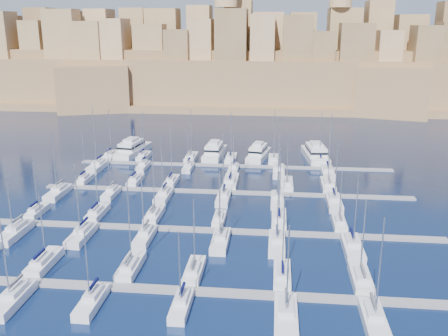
# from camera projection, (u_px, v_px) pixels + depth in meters

# --- Properties ---
(ground) EXTENTS (600.00, 600.00, 0.00)m
(ground) POSITION_uv_depth(u_px,v_px,m) (220.00, 208.00, 103.86)
(ground) COLOR black
(ground) RESTS_ON ground
(pontoon_near) EXTENTS (84.00, 2.00, 0.40)m
(pontoon_near) POSITION_uv_depth(u_px,v_px,m) (193.00, 291.00, 71.33)
(pontoon_near) COLOR slate
(pontoon_near) RESTS_ON ground
(pontoon_mid_near) EXTENTS (84.00, 2.00, 0.40)m
(pontoon_mid_near) POSITION_uv_depth(u_px,v_px,m) (212.00, 230.00, 92.35)
(pontoon_mid_near) COLOR slate
(pontoon_mid_near) RESTS_ON ground
(pontoon_mid_far) EXTENTS (84.00, 2.00, 0.40)m
(pontoon_mid_far) POSITION_uv_depth(u_px,v_px,m) (225.00, 192.00, 113.36)
(pontoon_mid_far) COLOR slate
(pontoon_mid_far) RESTS_ON ground
(pontoon_far) EXTENTS (84.00, 2.00, 0.40)m
(pontoon_far) POSITION_uv_depth(u_px,v_px,m) (233.00, 166.00, 134.38)
(pontoon_far) COLOR slate
(pontoon_far) RESTS_ON ground
(sailboat_1) EXTENTS (2.75, 9.17, 12.67)m
(sailboat_1) POSITION_uv_depth(u_px,v_px,m) (44.00, 262.00, 78.90)
(sailboat_1) COLOR silver
(sailboat_1) RESTS_ON ground
(sailboat_2) EXTENTS (2.72, 9.06, 15.25)m
(sailboat_2) POSITION_uv_depth(u_px,v_px,m) (131.00, 266.00, 77.43)
(sailboat_2) COLOR silver
(sailboat_2) RESTS_ON ground
(sailboat_3) EXTENTS (2.50, 8.32, 12.42)m
(sailboat_3) POSITION_uv_depth(u_px,v_px,m) (194.00, 271.00, 76.08)
(sailboat_3) COLOR silver
(sailboat_3) RESTS_ON ground
(sailboat_4) EXTENTS (2.55, 8.49, 13.12)m
(sailboat_4) POSITION_uv_depth(u_px,v_px,m) (282.00, 275.00, 74.81)
(sailboat_4) COLOR silver
(sailboat_4) RESTS_ON ground
(sailboat_5) EXTENTS (2.75, 9.18, 13.06)m
(sailboat_5) POSITION_uv_depth(u_px,v_px,m) (361.00, 278.00, 73.96)
(sailboat_5) COLOR silver
(sailboat_5) RESTS_ON ground
(sailboat_7) EXTENTS (2.81, 9.36, 15.55)m
(sailboat_7) POSITION_uv_depth(u_px,v_px,m) (13.00, 299.00, 68.29)
(sailboat_7) COLOR silver
(sailboat_7) RESTS_ON ground
(sailboat_8) EXTENTS (2.47, 8.25, 11.56)m
(sailboat_8) POSITION_uv_depth(u_px,v_px,m) (91.00, 301.00, 67.72)
(sailboat_8) COLOR silver
(sailboat_8) RESTS_ON ground
(sailboat_9) EXTENTS (2.28, 7.60, 11.93)m
(sailboat_9) POSITION_uv_depth(u_px,v_px,m) (181.00, 305.00, 66.78)
(sailboat_9) COLOR silver
(sailboat_9) RESTS_ON ground
(sailboat_10) EXTENTS (2.97, 9.90, 13.89)m
(sailboat_10) POSITION_uv_depth(u_px,v_px,m) (286.00, 316.00, 64.29)
(sailboat_10) COLOR silver
(sailboat_10) RESTS_ON ground
(sailboat_11) EXTENTS (2.78, 9.26, 15.23)m
(sailboat_11) POSITION_uv_depth(u_px,v_px,m) (374.00, 320.00, 63.46)
(sailboat_11) COLOR silver
(sailboat_11) RESTS_ON ground
(sailboat_12) EXTENTS (2.25, 7.52, 11.17)m
(sailboat_12) POSITION_uv_depth(u_px,v_px,m) (37.00, 211.00, 100.30)
(sailboat_12) COLOR silver
(sailboat_12) RESTS_ON ground
(sailboat_13) EXTENTS (2.55, 8.51, 11.47)m
(sailboat_13) POSITION_uv_depth(u_px,v_px,m) (97.00, 213.00, 99.52)
(sailboat_13) COLOR silver
(sailboat_13) RESTS_ON ground
(sailboat_14) EXTENTS (2.59, 8.65, 13.79)m
(sailboat_14) POSITION_uv_depth(u_px,v_px,m) (154.00, 215.00, 98.41)
(sailboat_14) COLOR silver
(sailboat_14) RESTS_ON ground
(sailboat_15) EXTENTS (2.19, 7.30, 10.65)m
(sailboat_15) POSITION_uv_depth(u_px,v_px,m) (219.00, 219.00, 96.48)
(sailboat_15) COLOR silver
(sailboat_15) RESTS_ON ground
(sailboat_16) EXTENTS (2.76, 9.21, 15.05)m
(sailboat_16) POSITION_uv_depth(u_px,v_px,m) (279.00, 219.00, 96.20)
(sailboat_16) COLOR silver
(sailboat_16) RESTS_ON ground
(sailboat_17) EXTENTS (2.37, 7.91, 11.05)m
(sailboat_17) POSITION_uv_depth(u_px,v_px,m) (339.00, 223.00, 94.46)
(sailboat_17) COLOR silver
(sailboat_17) RESTS_ON ground
(sailboat_18) EXTENTS (2.97, 9.89, 14.25)m
(sailboat_18) POSITION_uv_depth(u_px,v_px,m) (15.00, 232.00, 90.19)
(sailboat_18) COLOR silver
(sailboat_18) RESTS_ON ground
(sailboat_19) EXTENTS (2.83, 9.43, 14.31)m
(sailboat_19) POSITION_uv_depth(u_px,v_px,m) (82.00, 235.00, 89.15)
(sailboat_19) COLOR silver
(sailboat_19) RESTS_ON ground
(sailboat_20) EXTENTS (2.52, 8.40, 12.87)m
(sailboat_20) POSITION_uv_depth(u_px,v_px,m) (145.00, 236.00, 88.49)
(sailboat_20) COLOR silver
(sailboat_20) RESTS_ON ground
(sailboat_21) EXTENTS (2.79, 9.31, 13.01)m
(sailboat_21) POSITION_uv_depth(u_px,v_px,m) (220.00, 241.00, 86.69)
(sailboat_21) COLOR silver
(sailboat_21) RESTS_ON ground
(sailboat_22) EXTENTS (2.79, 9.29, 14.08)m
(sailboat_22) POSITION_uv_depth(u_px,v_px,m) (277.00, 243.00, 85.72)
(sailboat_22) COLOR silver
(sailboat_22) RESTS_ON ground
(sailboat_23) EXTENTS (3.04, 10.12, 14.32)m
(sailboat_23) POSITION_uv_depth(u_px,v_px,m) (353.00, 247.00, 84.04)
(sailboat_23) COLOR silver
(sailboat_23) RESTS_ON ground
(sailboat_24) EXTENTS (2.19, 7.30, 12.33)m
(sailboat_24) POSITION_uv_depth(u_px,v_px,m) (85.00, 179.00, 121.06)
(sailboat_24) COLOR silver
(sailboat_24) RESTS_ON ground
(sailboat_25) EXTENTS (2.44, 8.12, 13.44)m
(sailboat_25) POSITION_uv_depth(u_px,v_px,m) (135.00, 180.00, 120.18)
(sailboat_25) COLOR silver
(sailboat_25) RESTS_ON ground
(sailboat_26) EXTENTS (2.47, 8.25, 14.33)m
(sailboat_26) POSITION_uv_depth(u_px,v_px,m) (172.00, 181.00, 119.35)
(sailboat_26) COLOR silver
(sailboat_26) RESTS_ON ground
(sailboat_27) EXTENTS (3.20, 10.67, 17.13)m
(sailboat_27) POSITION_uv_depth(u_px,v_px,m) (231.00, 182.00, 119.05)
(sailboat_27) COLOR silver
(sailboat_27) RESTS_ON ground
(sailboat_28) EXTENTS (2.84, 9.48, 13.52)m
(sailboat_28) POSITION_uv_depth(u_px,v_px,m) (287.00, 184.00, 117.17)
(sailboat_28) COLOR silver
(sailboat_28) RESTS_ON ground
(sailboat_29) EXTENTS (3.01, 10.04, 15.98)m
(sailboat_29) POSITION_uv_depth(u_px,v_px,m) (328.00, 185.00, 116.45)
(sailboat_29) COLOR silver
(sailboat_29) RESTS_ON ground
(sailboat_30) EXTENTS (2.88, 9.61, 15.12)m
(sailboat_30) POSITION_uv_depth(u_px,v_px,m) (58.00, 192.00, 111.50)
(sailboat_30) COLOR silver
(sailboat_30) RESTS_ON ground
(sailboat_31) EXTENTS (2.33, 7.78, 12.15)m
(sailboat_31) POSITION_uv_depth(u_px,v_px,m) (111.00, 193.00, 111.16)
(sailboat_31) COLOR silver
(sailboat_31) RESTS_ON ground
(sailboat_32) EXTENTS (2.72, 9.06, 14.38)m
(sailboat_32) POSITION_uv_depth(u_px,v_px,m) (164.00, 196.00, 109.34)
(sailboat_32) COLOR silver
(sailboat_32) RESTS_ON ground
(sailboat_33) EXTENTS (2.69, 8.98, 15.22)m
(sailboat_33) POSITION_uv_depth(u_px,v_px,m) (223.00, 198.00, 108.05)
(sailboat_33) COLOR silver
(sailboat_33) RESTS_ON ground
(sailboat_34) EXTENTS (2.71, 9.04, 13.54)m
(sailboat_34) POSITION_uv_depth(u_px,v_px,m) (277.00, 200.00, 106.85)
(sailboat_34) COLOR silver
(sailboat_34) RESTS_ON ground
(sailboat_35) EXTENTS (2.93, 9.77, 14.82)m
(sailboat_35) POSITION_uv_depth(u_px,v_px,m) (334.00, 202.00, 105.30)
(sailboat_35) COLOR silver
(sailboat_35) RESTS_ON ground
(sailboat_36) EXTENTS (2.59, 8.63, 14.26)m
(sailboat_36) POSITION_uv_depth(u_px,v_px,m) (111.00, 155.00, 142.80)
(sailboat_36) COLOR silver
(sailboat_36) RESTS_ON ground
(sailboat_37) EXTENTS (2.60, 8.67, 13.90)m
(sailboat_37) POSITION_uv_depth(u_px,v_px,m) (144.00, 156.00, 141.84)
(sailboat_37) COLOR silver
(sailboat_37) RESTS_ON ground
(sailboat_38) EXTENTS (2.75, 9.18, 14.65)m
(sailboat_38) POSITION_uv_depth(u_px,v_px,m) (191.00, 157.00, 140.71)
(sailboat_38) COLOR silver
(sailboat_38) RESTS_ON ground
(sailboat_39) EXTENTS (2.80, 9.35, 14.16)m
(sailboat_39) POSITION_uv_depth(u_px,v_px,m) (231.00, 158.00, 139.65)
(sailboat_39) COLOR silver
(sailboat_39) RESTS_ON ground
(sailboat_40) EXTENTS (2.78, 9.25, 14.81)m
(sailboat_40) POSITION_uv_depth(u_px,v_px,m) (274.00, 160.00, 138.40)
(sailboat_40) COLOR silver
(sailboat_40) RESTS_ON ground
(sailboat_41) EXTENTS (2.93, 9.76, 14.54)m
(sailboat_41) POSITION_uv_depth(u_px,v_px,m) (320.00, 161.00, 137.36)
(sailboat_41) COLOR silver
(sailboat_41) RESTS_ON ground
(sailboat_42) EXTENTS (3.14, 10.47, 17.09)m
(sailboat_42) POSITION_uv_depth(u_px,v_px,m) (98.00, 166.00, 131.96)
(sailboat_42) COLOR silver
(sailboat_42) RESTS_ON ground
(sailboat_43) EXTENTS (2.28, 7.60, 12.60)m
(sailboat_43) POSITION_uv_depth(u_px,v_px,m) (143.00, 166.00, 132.12)
(sailboat_43) COLOR silver
(sailboat_43) RESTS_ON ground
(sailboat_44) EXTENTS (2.20, 7.32, 11.30)m
(sailboat_44) POSITION_uv_depth(u_px,v_px,m) (188.00, 167.00, 131.03)
(sailboat_44) COLOR silver
(sailboat_44) RESTS_ON ground
(sailboat_45) EXTENTS (2.41, 8.04, 11.73)m
(sailboat_45) POSITION_uv_depth(u_px,v_px,m) (233.00, 169.00, 129.49)
(sailboat_45) COLOR silver
(sailboat_45) RESTS_ON ground
(sailboat_46) EXTENTS (2.91, 9.70, 14.31)m
(sailboat_46) POSITION_uv_depth(u_px,v_px,m) (279.00, 171.00, 127.52)
(sailboat_46) COLOR silver
(sailboat_46) RESTS_ON ground
(sailboat_47) EXTENTS (3.04, 10.15, 16.23)m
(sailboat_47) POSITION_uv_depth(u_px,v_px,m) (328.00, 173.00, 126.06)
(sailboat_47) COLOR silver
(sailboat_47) RESTS_ON ground
(motor_yacht_a) EXTENTS (7.57, 18.04, 5.25)m
(motor_yacht_a) POSITION_uv_depth(u_px,v_px,m) (132.00, 149.00, 146.51)
(motor_yacht_a) COLOR silver
(motor_yacht_a) RESTS_ON ground
(motor_yacht_b) EXTENTS (5.68, 16.05, 5.25)m
(motor_yacht_b) POSITION_uv_depth(u_px,v_px,m) (215.00, 152.00, 143.26)
(motor_yacht_b) COLOR silver
(motor_yacht_b) RESTS_ON ground
(motor_yacht_c) EXTENTS (6.88, 14.98, 5.25)m
(motor_yacht_c) POSITION_uv_depth(u_px,v_px,m) (258.00, 153.00, 141.37)
(motor_yacht_c) COLOR silver
(motor_yacht_c) RESTS_ON ground
(motor_yacht_d) EXTENTS (7.38, 18.41, 5.25)m
(motor_yacht_d) POSITION_uv_depth(u_px,v_px,m) (315.00, 153.00, 141.34)
(motor_yacht_d) COLOR silver
(motor_yacht_d) RESTS_ON ground
(fortified_city) EXTENTS (460.00, 108.95, 59.52)m
(fortified_city) POSITION_uv_depth(u_px,v_px,m) (255.00, 70.00, 248.11)
(fortified_city) COLOR brown
(fortified_city) RESTS_ON ground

